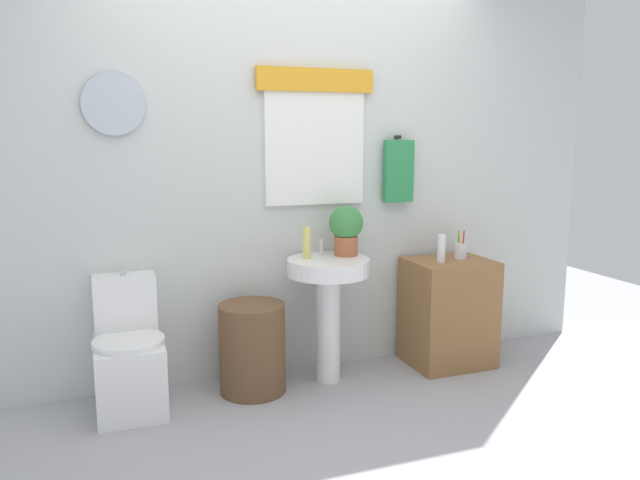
{
  "coord_description": "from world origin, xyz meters",
  "views": [
    {
      "loc": [
        -1.13,
        -2.49,
        1.5
      ],
      "look_at": [
        0.08,
        0.8,
        0.9
      ],
      "focal_mm": 34.04,
      "sensor_mm": 36.0,
      "label": 1
    }
  ],
  "objects_px": {
    "toilet": "(129,358)",
    "pedestal_sink": "(328,290)",
    "laundry_hamper": "(252,348)",
    "lotion_bottle": "(441,248)",
    "toothbrush_cup": "(461,250)",
    "potted_plant": "(346,227)",
    "soap_bottle": "(307,243)",
    "wooden_cabinet": "(448,312)"
  },
  "relations": [
    {
      "from": "toilet",
      "to": "pedestal_sink",
      "type": "distance_m",
      "value": 1.21
    },
    {
      "from": "laundry_hamper",
      "to": "lotion_bottle",
      "type": "height_order",
      "value": "lotion_bottle"
    },
    {
      "from": "lotion_bottle",
      "to": "toothbrush_cup",
      "type": "height_order",
      "value": "toothbrush_cup"
    },
    {
      "from": "potted_plant",
      "to": "soap_bottle",
      "type": "bearing_deg",
      "value": -177.8
    },
    {
      "from": "pedestal_sink",
      "to": "toothbrush_cup",
      "type": "distance_m",
      "value": 0.96
    },
    {
      "from": "toilet",
      "to": "wooden_cabinet",
      "type": "relative_size",
      "value": 1.06
    },
    {
      "from": "pedestal_sink",
      "to": "lotion_bottle",
      "type": "distance_m",
      "value": 0.79
    },
    {
      "from": "toilet",
      "to": "toothbrush_cup",
      "type": "distance_m",
      "value": 2.17
    },
    {
      "from": "potted_plant",
      "to": "toothbrush_cup",
      "type": "relative_size",
      "value": 1.68
    },
    {
      "from": "lotion_bottle",
      "to": "laundry_hamper",
      "type": "bearing_deg",
      "value": 178.15
    },
    {
      "from": "soap_bottle",
      "to": "toilet",
      "type": "bearing_deg",
      "value": -179.11
    },
    {
      "from": "potted_plant",
      "to": "lotion_bottle",
      "type": "distance_m",
      "value": 0.65
    },
    {
      "from": "pedestal_sink",
      "to": "potted_plant",
      "type": "bearing_deg",
      "value": 23.2
    },
    {
      "from": "pedestal_sink",
      "to": "soap_bottle",
      "type": "height_order",
      "value": "soap_bottle"
    },
    {
      "from": "lotion_bottle",
      "to": "toilet",
      "type": "bearing_deg",
      "value": 177.82
    },
    {
      "from": "laundry_hamper",
      "to": "toothbrush_cup",
      "type": "bearing_deg",
      "value": 0.81
    },
    {
      "from": "wooden_cabinet",
      "to": "toilet",
      "type": "bearing_deg",
      "value": 179.05
    },
    {
      "from": "laundry_hamper",
      "to": "soap_bottle",
      "type": "height_order",
      "value": "soap_bottle"
    },
    {
      "from": "lotion_bottle",
      "to": "soap_bottle",
      "type": "bearing_deg",
      "value": 174.16
    },
    {
      "from": "toilet",
      "to": "lotion_bottle",
      "type": "relative_size",
      "value": 4.19
    },
    {
      "from": "laundry_hamper",
      "to": "pedestal_sink",
      "type": "relative_size",
      "value": 0.69
    },
    {
      "from": "toilet",
      "to": "laundry_hamper",
      "type": "relative_size",
      "value": 1.4
    },
    {
      "from": "laundry_hamper",
      "to": "soap_bottle",
      "type": "relative_size",
      "value": 2.81
    },
    {
      "from": "laundry_hamper",
      "to": "wooden_cabinet",
      "type": "xyz_separation_m",
      "value": [
        1.33,
        0.0,
        0.09
      ]
    },
    {
      "from": "soap_bottle",
      "to": "toothbrush_cup",
      "type": "height_order",
      "value": "soap_bottle"
    },
    {
      "from": "pedestal_sink",
      "to": "laundry_hamper",
      "type": "bearing_deg",
      "value": 180.0
    },
    {
      "from": "potted_plant",
      "to": "toothbrush_cup",
      "type": "height_order",
      "value": "potted_plant"
    },
    {
      "from": "laundry_hamper",
      "to": "pedestal_sink",
      "type": "xyz_separation_m",
      "value": [
        0.48,
        -0.0,
        0.31
      ]
    },
    {
      "from": "toilet",
      "to": "wooden_cabinet",
      "type": "xyz_separation_m",
      "value": [
        2.02,
        -0.03,
        0.07
      ]
    },
    {
      "from": "wooden_cabinet",
      "to": "toothbrush_cup",
      "type": "relative_size",
      "value": 3.8
    },
    {
      "from": "toilet",
      "to": "toothbrush_cup",
      "type": "height_order",
      "value": "toothbrush_cup"
    },
    {
      "from": "toilet",
      "to": "lotion_bottle",
      "type": "bearing_deg",
      "value": -2.18
    },
    {
      "from": "lotion_bottle",
      "to": "toothbrush_cup",
      "type": "distance_m",
      "value": 0.2
    },
    {
      "from": "laundry_hamper",
      "to": "soap_bottle",
      "type": "bearing_deg",
      "value": 7.94
    },
    {
      "from": "soap_bottle",
      "to": "toothbrush_cup",
      "type": "xyz_separation_m",
      "value": [
        1.06,
        -0.03,
        -0.11
      ]
    },
    {
      "from": "potted_plant",
      "to": "toilet",
      "type": "bearing_deg",
      "value": -178.85
    },
    {
      "from": "laundry_hamper",
      "to": "wooden_cabinet",
      "type": "relative_size",
      "value": 0.76
    },
    {
      "from": "lotion_bottle",
      "to": "wooden_cabinet",
      "type": "bearing_deg",
      "value": 23.48
    },
    {
      "from": "toilet",
      "to": "laundry_hamper",
      "type": "distance_m",
      "value": 0.7
    },
    {
      "from": "toilet",
      "to": "laundry_hamper",
      "type": "bearing_deg",
      "value": -2.77
    },
    {
      "from": "pedestal_sink",
      "to": "soap_bottle",
      "type": "bearing_deg",
      "value": 157.38
    },
    {
      "from": "wooden_cabinet",
      "to": "soap_bottle",
      "type": "relative_size",
      "value": 3.71
    }
  ]
}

